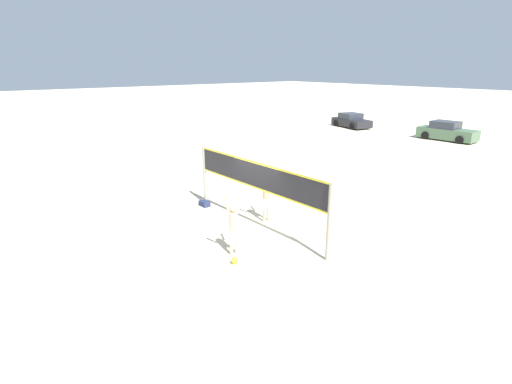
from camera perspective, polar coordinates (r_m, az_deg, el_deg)
name	(u,v)px	position (r m, az deg, el deg)	size (l,w,h in m)	color
ground_plane	(256,227)	(15.17, 0.00, -4.99)	(200.00, 200.00, 0.00)	beige
volleyball_net	(256,183)	(14.59, 0.00, 1.33)	(7.15, 0.14, 2.52)	gray
player_spiker	(234,223)	(12.68, -3.23, -4.39)	(0.28, 0.70, 2.08)	beige
player_blocker	(266,192)	(15.31, 1.49, 0.05)	(0.28, 0.72, 2.28)	tan
volleyball	(235,260)	(12.47, -3.08, -9.74)	(0.22, 0.22, 0.22)	yellow
gear_bag	(204,204)	(17.45, -7.37, -1.65)	(0.49, 0.31, 0.23)	navy
parked_car_near	(447,132)	(36.11, 25.60, 7.76)	(4.50, 1.98, 1.52)	#4C6B4C
parked_car_mid	(351,121)	(40.68, 13.45, 9.83)	(4.34, 2.76, 1.36)	#232328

